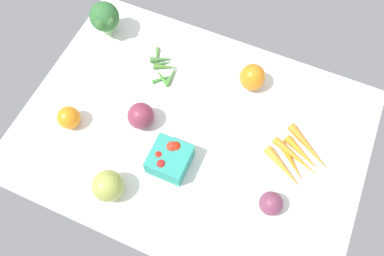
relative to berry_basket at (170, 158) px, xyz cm
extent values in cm
cube|color=white|center=(1.72, 12.12, -4.42)|extent=(104.00, 76.00, 2.00)
cube|color=teal|center=(0.07, -0.15, -0.29)|extent=(11.02, 11.02, 6.26)
sphere|color=red|center=(-0.98, -3.31, 2.33)|extent=(2.62, 2.62, 2.62)
sphere|color=red|center=(0.54, 3.19, 2.06)|extent=(3.24, 3.24, 3.24)
sphere|color=red|center=(-2.81, -1.09, 2.07)|extent=(2.45, 2.45, 2.45)
sphere|color=red|center=(-0.43, 2.64, 2.44)|extent=(3.13, 3.13, 3.13)
sphere|color=#802F45|center=(-13.58, 8.77, 0.67)|extent=(8.17, 8.17, 8.17)
cone|color=orange|center=(30.91, 11.26, -2.04)|extent=(13.91, 10.04, 2.75)
cone|color=orange|center=(32.54, 14.15, -2.41)|extent=(11.21, 10.83, 2.00)
cone|color=orange|center=(33.48, 15.81, -2.25)|extent=(16.33, 8.32, 2.34)
cone|color=orange|center=(34.60, 17.80, -2.21)|extent=(12.55, 8.34, 2.40)
cone|color=orange|center=(36.02, 20.30, -2.06)|extent=(15.79, 11.72, 2.72)
ellipsoid|color=orange|center=(12.53, 35.04, 1.00)|extent=(11.49, 11.49, 8.84)
sphere|color=orange|center=(-33.48, -0.21, 0.08)|extent=(7.00, 7.00, 7.00)
cone|color=#52883A|center=(-19.63, 31.37, -2.72)|extent=(4.86, 9.49, 1.39)
cone|color=#4F8432|center=(-15.62, 29.77, -2.44)|extent=(8.09, 4.63, 1.94)
cone|color=#41862F|center=(-14.82, 25.62, -2.62)|extent=(7.08, 5.19, 1.60)
cone|color=#40783F|center=(-16.82, 30.99, -2.75)|extent=(5.90, 5.06, 1.33)
cone|color=#467C3E|center=(-17.83, 32.08, -2.43)|extent=(8.12, 5.49, 1.98)
cone|color=#4F893D|center=(-12.30, 28.26, -2.59)|extent=(1.81, 8.21, 1.65)
cone|color=#448D37|center=(-14.15, 25.79, -2.79)|extent=(6.69, 6.86, 1.26)
sphere|color=#A0AB4B|center=(-11.90, -14.44, 1.06)|extent=(8.96, 8.96, 8.96)
sphere|color=#753550|center=(30.83, -0.85, -0.10)|extent=(6.64, 6.64, 6.64)
cylinder|color=#9CC389|center=(-40.21, 35.52, -1.25)|extent=(3.32, 3.32, 4.33)
sphere|color=#306A33|center=(-40.21, 35.52, 4.62)|extent=(9.86, 9.86, 9.86)
sphere|color=#33692F|center=(-39.27, 31.69, 5.67)|extent=(3.67, 3.67, 3.67)
sphere|color=#346430|center=(-36.62, 33.90, 5.74)|extent=(3.26, 3.26, 3.26)
sphere|color=#386439|center=(-40.45, 39.46, 4.11)|extent=(3.29, 3.29, 3.29)
camera|label=1|loc=(22.26, -35.01, 103.20)|focal=36.16mm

